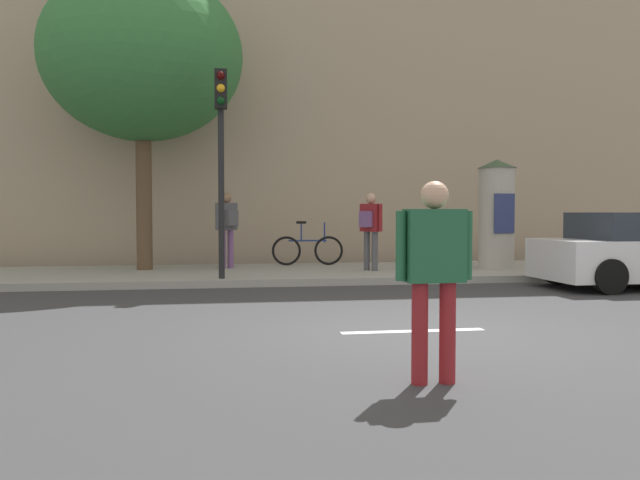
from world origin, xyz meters
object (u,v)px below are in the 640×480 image
Objects in this scene: traffic_light at (221,138)px; pedestrian_tallest at (434,263)px; pedestrian_with_bag at (370,224)px; street_tree at (142,57)px; bicycle_leaning at (308,250)px; poster_column at (497,213)px; pedestrian_in_light_jacket at (227,223)px.

pedestrian_tallest is at bearing -77.33° from traffic_light.
traffic_light is at bearing -157.51° from pedestrian_with_bag.
pedestrian_with_bag is at bearing -11.70° from street_tree.
bicycle_leaning is (0.41, 10.69, -0.49)m from pedestrian_tallest.
bicycle_leaning is at bearing 159.02° from poster_column.
traffic_light is at bearing 102.67° from pedestrian_tallest.
bicycle_leaning is (2.13, 3.06, -2.36)m from traffic_light.
traffic_light is 2.29× the size of pedestrian_in_light_jacket.
pedestrian_tallest is at bearing -81.16° from pedestrian_in_light_jacket.
pedestrian_tallest is 9.14m from pedestrian_with_bag.
traffic_light is 2.33× the size of pedestrian_with_bag.
pedestrian_tallest is 10.71m from bicycle_leaning.
poster_column reaches higher than pedestrian_tallest.
poster_column is 1.47× the size of pedestrian_tallest.
pedestrian_in_light_jacket is (-6.19, 0.99, -0.22)m from poster_column.
poster_column is 1.43× the size of bicycle_leaning.
bicycle_leaning is (-1.19, 1.69, -0.65)m from pedestrian_with_bag.
poster_column is at bearing -6.86° from street_tree.
pedestrian_in_light_jacket is at bearing -162.47° from bicycle_leaning.
street_tree is at bearing 108.89° from pedestrian_tallest.
pedestrian_tallest is at bearing -117.00° from poster_column.
pedestrian_with_bag reaches higher than pedestrian_tallest.
bicycle_leaning is at bearing 17.53° from pedestrian_in_light_jacket.
street_tree is 3.91× the size of pedestrian_tallest.
traffic_light is 8.04m from pedestrian_tallest.
street_tree is at bearing -179.35° from pedestrian_in_light_jacket.
traffic_light reaches higher than pedestrian_with_bag.
poster_column is at bearing 1.37° from pedestrian_with_bag.
pedestrian_tallest is 10.19m from pedestrian_in_light_jacket.
street_tree is at bearing -170.47° from bicycle_leaning.
pedestrian_in_light_jacket is at bearing 0.65° from street_tree.
traffic_light is 4.41m from bicycle_leaning.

